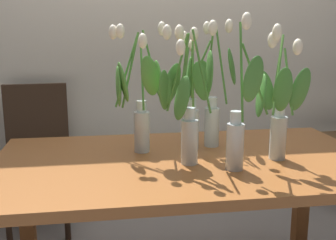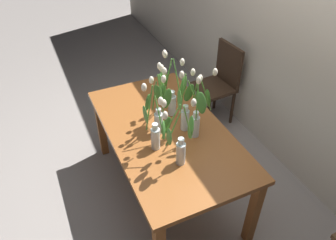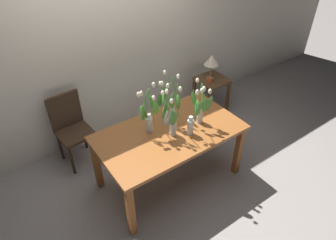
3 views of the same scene
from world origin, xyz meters
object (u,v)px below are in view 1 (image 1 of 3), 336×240
dining_table (186,179)px  dining_chair (37,149)px  tulip_vase_4 (192,111)px  tulip_vase_3 (139,101)px  tulip_vase_5 (242,123)px  tulip_vase_1 (186,108)px  tulip_vase_0 (210,100)px  tulip_vase_2 (280,113)px

dining_table → dining_chair: (-0.77, 1.01, -0.12)m
dining_table → tulip_vase_4: bearing=69.8°
tulip_vase_3 → tulip_vase_5: size_ratio=0.96×
tulip_vase_1 → tulip_vase_5: tulip_vase_5 is taller
tulip_vase_3 → tulip_vase_5: tulip_vase_5 is taller
tulip_vase_5 → dining_chair: (-0.95, 1.18, -0.40)m
tulip_vase_0 → tulip_vase_4: size_ratio=1.06×
tulip_vase_5 → tulip_vase_0: bearing=95.7°
tulip_vase_1 → tulip_vase_3: (-0.17, 0.17, 0.00)m
dining_table → tulip_vase_3: bearing=147.8°
tulip_vase_2 → tulip_vase_5: size_ratio=0.94×
tulip_vase_3 → tulip_vase_4: bearing=7.4°
tulip_vase_5 → tulip_vase_2: bearing=25.3°
dining_chair → tulip_vase_0: bearing=-41.8°
tulip_vase_0 → tulip_vase_4: bearing=-155.2°
tulip_vase_0 → dining_chair: size_ratio=0.62×
tulip_vase_3 → dining_chair: (-0.59, 0.89, -0.45)m
tulip_vase_1 → dining_chair: size_ratio=0.61×
tulip_vase_2 → tulip_vase_4: (-0.32, 0.23, -0.03)m
tulip_vase_0 → dining_chair: (-0.92, 0.82, -0.43)m
tulip_vase_1 → dining_chair: bearing=125.4°
dining_table → tulip_vase_5: 0.37m
dining_table → tulip_vase_1: size_ratio=2.82×
tulip_vase_3 → tulip_vase_2: bearing=-19.4°
tulip_vase_1 → tulip_vase_5: 0.23m
tulip_vase_5 → tulip_vase_1: bearing=150.2°
dining_chair → tulip_vase_2: bearing=-43.7°
tulip_vase_2 → dining_chair: bearing=136.3°
tulip_vase_0 → tulip_vase_2: 0.35m
tulip_vase_5 → tulip_vase_4: bearing=112.1°
tulip_vase_2 → dining_chair: 1.63m
tulip_vase_5 → dining_chair: size_ratio=0.63×
tulip_vase_2 → tulip_vase_3: 0.59m
tulip_vase_0 → tulip_vase_4: 0.11m
tulip_vase_0 → tulip_vase_2: size_ratio=1.04×
tulip_vase_2 → tulip_vase_3: tulip_vase_3 is taller
tulip_vase_0 → tulip_vase_1: 0.29m
tulip_vase_3 → tulip_vase_0: bearing=12.5°
tulip_vase_1 → tulip_vase_4: (0.07, 0.20, -0.05)m
tulip_vase_1 → tulip_vase_2: bearing=-3.5°
dining_table → tulip_vase_4: size_ratio=2.95×
tulip_vase_0 → tulip_vase_1: bearing=-123.2°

